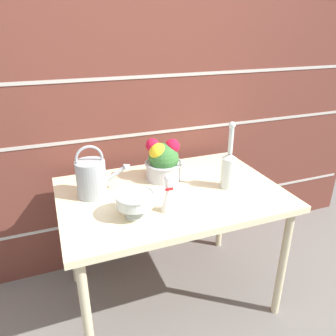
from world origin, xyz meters
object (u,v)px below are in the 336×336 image
(flower_planter, at_px, (163,161))
(figurine_vase, at_px, (168,197))
(watering_can, at_px, (92,178))
(crystal_pedestal_bowl, at_px, (135,200))
(glass_decanter, at_px, (229,167))

(flower_planter, distance_m, figurine_vase, 0.37)
(watering_can, height_order, flower_planter, watering_can)
(flower_planter, bearing_deg, crystal_pedestal_bowl, -127.76)
(crystal_pedestal_bowl, bearing_deg, figurine_vase, -4.88)
(watering_can, relative_size, glass_decanter, 0.80)
(glass_decanter, distance_m, figurine_vase, 0.42)
(crystal_pedestal_bowl, height_order, glass_decanter, glass_decanter)
(watering_can, bearing_deg, figurine_vase, -43.03)
(crystal_pedestal_bowl, relative_size, flower_planter, 0.77)
(watering_can, height_order, crystal_pedestal_bowl, watering_can)
(flower_planter, relative_size, figurine_vase, 1.24)
(flower_planter, height_order, glass_decanter, glass_decanter)
(crystal_pedestal_bowl, relative_size, glass_decanter, 0.50)
(glass_decanter, relative_size, figurine_vase, 1.91)
(watering_can, bearing_deg, flower_planter, 9.03)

